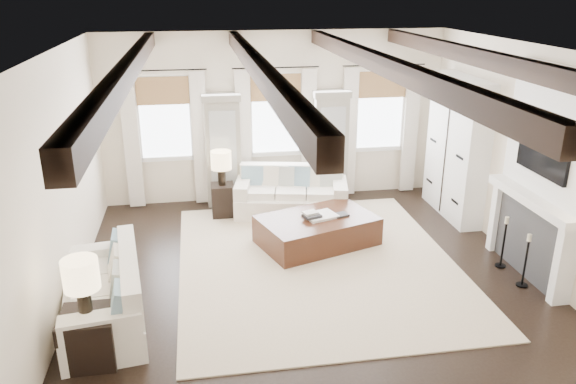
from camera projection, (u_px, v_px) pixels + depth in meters
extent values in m
plane|color=black|center=(315.00, 291.00, 7.74)|extent=(7.50, 7.50, 0.00)
cube|color=white|center=(275.00, 117.00, 10.64)|extent=(6.50, 0.04, 3.20)
cube|color=white|center=(437.00, 367.00, 3.71)|extent=(6.50, 0.04, 3.20)
cube|color=white|center=(50.00, 197.00, 6.68)|extent=(0.04, 7.50, 3.20)
cube|color=white|center=(549.00, 169.00, 7.68)|extent=(0.04, 7.50, 3.20)
cube|color=white|center=(319.00, 54.00, 6.62)|extent=(6.50, 7.50, 0.04)
cube|color=black|center=(129.00, 69.00, 6.32)|extent=(0.16, 7.40, 0.22)
cube|color=black|center=(257.00, 66.00, 6.55)|extent=(0.16, 7.40, 0.22)
cube|color=black|center=(380.00, 63.00, 6.78)|extent=(0.16, 7.40, 0.22)
cube|color=black|center=(491.00, 61.00, 7.00)|extent=(0.16, 7.40, 0.22)
cube|color=white|center=(165.00, 119.00, 10.28)|extent=(0.90, 0.03, 1.45)
cube|color=olive|center=(163.00, 91.00, 10.04)|extent=(0.94, 0.04, 0.50)
cube|color=white|center=(132.00, 142.00, 10.23)|extent=(0.28, 0.08, 2.50)
cube|color=white|center=(200.00, 139.00, 10.42)|extent=(0.28, 0.08, 2.50)
cylinder|color=black|center=(161.00, 70.00, 9.87)|extent=(1.60, 0.02, 0.02)
cube|color=white|center=(275.00, 115.00, 10.60)|extent=(0.90, 0.03, 1.45)
cube|color=olive|center=(276.00, 88.00, 10.36)|extent=(0.94, 0.04, 0.50)
cube|color=white|center=(244.00, 137.00, 10.54)|extent=(0.28, 0.08, 2.50)
cube|color=white|center=(308.00, 135.00, 10.73)|extent=(0.28, 0.08, 2.50)
cylinder|color=black|center=(276.00, 68.00, 10.18)|extent=(1.60, 0.02, 0.02)
cube|color=white|center=(380.00, 111.00, 10.91)|extent=(0.90, 0.03, 1.45)
cube|color=olive|center=(382.00, 84.00, 10.67)|extent=(0.94, 0.04, 0.50)
cube|color=white|center=(349.00, 133.00, 10.86)|extent=(0.28, 0.08, 2.50)
cube|color=white|center=(410.00, 130.00, 11.05)|extent=(0.28, 0.08, 2.50)
cylinder|color=black|center=(384.00, 65.00, 10.50)|extent=(1.60, 0.02, 0.02)
cube|color=#9F9A8E|center=(223.00, 153.00, 10.49)|extent=(0.64, 0.38, 2.00)
cube|color=#B2B7BA|center=(223.00, 149.00, 10.26)|extent=(0.48, 0.02, 1.40)
cube|color=#9F9A8E|center=(221.00, 97.00, 10.12)|extent=(0.70, 0.42, 0.12)
cube|color=#9F9A8E|center=(330.00, 148.00, 10.81)|extent=(0.64, 0.38, 2.00)
cube|color=#B2B7BA|center=(332.00, 144.00, 10.57)|extent=(0.48, 0.02, 1.40)
cube|color=#9F9A8E|center=(331.00, 94.00, 10.44)|extent=(0.70, 0.42, 0.12)
cube|color=#2C2C2E|center=(531.00, 239.00, 8.03)|extent=(0.18, 1.50, 1.10)
cube|color=black|center=(528.00, 249.00, 8.08)|extent=(0.10, 0.90, 0.70)
cube|color=white|center=(564.00, 266.00, 7.26)|extent=(0.26, 0.14, 1.10)
cube|color=white|center=(499.00, 217.00, 8.78)|extent=(0.26, 0.14, 1.10)
cube|color=white|center=(533.00, 200.00, 7.81)|extent=(0.32, 1.90, 0.12)
cube|color=white|center=(552.00, 134.00, 7.49)|extent=(0.10, 1.90, 1.80)
cube|color=black|center=(544.00, 152.00, 7.57)|extent=(0.07, 1.10, 0.64)
cube|color=silver|center=(457.00, 148.00, 9.94)|extent=(0.40, 1.70, 2.50)
cube|color=black|center=(446.00, 148.00, 9.91)|extent=(0.01, 0.02, 2.40)
cube|color=beige|center=(317.00, 263.00, 8.51)|extent=(4.11, 4.79, 0.02)
cube|color=white|center=(291.00, 204.00, 10.26)|extent=(2.15, 1.29, 0.38)
cube|color=white|center=(292.00, 176.00, 10.44)|extent=(1.91, 0.59, 0.48)
cube|color=white|center=(243.00, 188.00, 10.18)|extent=(0.42, 0.89, 0.25)
cube|color=white|center=(340.00, 189.00, 10.12)|extent=(0.42, 0.89, 0.25)
cube|color=white|center=(261.00, 192.00, 10.15)|extent=(0.64, 0.67, 0.13)
cube|color=white|center=(291.00, 192.00, 10.13)|extent=(0.64, 0.67, 0.13)
cube|color=white|center=(322.00, 192.00, 10.11)|extent=(0.64, 0.67, 0.13)
cube|color=#6990A6|center=(253.00, 177.00, 10.30)|extent=(0.43, 0.28, 0.42)
cube|color=silver|center=(268.00, 177.00, 10.29)|extent=(0.43, 0.28, 0.42)
cube|color=beige|center=(284.00, 177.00, 10.28)|extent=(0.43, 0.28, 0.42)
cube|color=#6990A6|center=(299.00, 177.00, 10.27)|extent=(0.43, 0.28, 0.42)
cube|color=silver|center=(315.00, 178.00, 10.26)|extent=(0.43, 0.28, 0.42)
cube|color=beige|center=(331.00, 178.00, 10.25)|extent=(0.43, 0.28, 0.42)
cube|color=white|center=(104.00, 308.00, 6.97)|extent=(1.19, 2.14, 0.39)
cube|color=white|center=(130.00, 273.00, 6.92)|extent=(0.47, 1.94, 0.48)
cube|color=white|center=(101.00, 254.00, 7.66)|extent=(0.90, 0.37, 0.25)
cube|color=white|center=(101.00, 325.00, 6.07)|extent=(0.90, 0.37, 0.25)
cube|color=white|center=(98.00, 269.00, 7.37)|extent=(0.65, 0.62, 0.14)
cube|color=white|center=(97.00, 290.00, 6.87)|extent=(0.65, 0.62, 0.14)
cube|color=white|center=(97.00, 315.00, 6.37)|extent=(0.65, 0.62, 0.14)
cube|color=#6990A6|center=(114.00, 248.00, 7.51)|extent=(0.26, 0.43, 0.42)
cube|color=silver|center=(115.00, 264.00, 7.08)|extent=(0.26, 0.43, 0.42)
cube|color=beige|center=(116.00, 282.00, 6.65)|extent=(0.26, 0.43, 0.42)
cube|color=#6990A6|center=(117.00, 303.00, 6.22)|extent=(0.26, 0.43, 0.42)
cube|color=black|center=(317.00, 231.00, 9.06)|extent=(2.06, 1.64, 0.47)
cube|color=white|center=(320.00, 216.00, 8.98)|extent=(0.60, 0.52, 0.04)
cube|color=#262628|center=(312.00, 216.00, 8.87)|extent=(0.31, 0.27, 0.04)
cube|color=beige|center=(310.00, 213.00, 8.91)|extent=(0.26, 0.23, 0.03)
cube|color=#262628|center=(341.00, 215.00, 9.03)|extent=(0.29, 0.25, 0.03)
cube|color=black|center=(90.00, 337.00, 6.23)|extent=(0.59, 0.59, 0.59)
cylinder|color=black|center=(85.00, 301.00, 6.07)|extent=(0.15, 0.15, 0.32)
cylinder|color=#F9D89E|center=(81.00, 274.00, 5.95)|extent=(0.39, 0.39, 0.34)
cube|color=black|center=(223.00, 200.00, 10.15)|extent=(0.40, 0.40, 0.60)
cylinder|color=black|center=(222.00, 177.00, 9.99)|extent=(0.14, 0.14, 0.30)
cylinder|color=#F9D89E|center=(221.00, 160.00, 9.88)|extent=(0.36, 0.36, 0.32)
cylinder|color=black|center=(522.00, 285.00, 7.88)|extent=(0.16, 0.16, 0.02)
cylinder|color=black|center=(525.00, 263.00, 7.76)|extent=(0.03, 0.03, 0.70)
cylinder|color=beige|center=(529.00, 238.00, 7.62)|extent=(0.06, 0.06, 0.10)
cylinder|color=black|center=(500.00, 266.00, 8.42)|extent=(0.16, 0.16, 0.02)
cylinder|color=black|center=(503.00, 245.00, 8.30)|extent=(0.03, 0.03, 0.71)
cylinder|color=beige|center=(507.00, 220.00, 8.16)|extent=(0.06, 0.06, 0.10)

